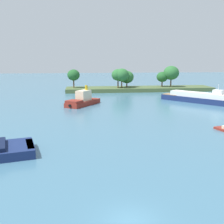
# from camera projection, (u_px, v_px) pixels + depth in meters

# --- Properties ---
(ground_plane) EXTENTS (400.00, 400.00, 0.00)m
(ground_plane) POSITION_uv_depth(u_px,v_px,m) (130.00, 221.00, 20.42)
(ground_plane) COLOR teal
(treeline_island) EXTENTS (53.39, 10.36, 9.01)m
(treeline_island) POSITION_uv_depth(u_px,v_px,m) (137.00, 83.00, 99.54)
(treeline_island) COLOR #4C6038
(treeline_island) RESTS_ON ground
(tugboat) EXTENTS (9.35, 11.30, 4.94)m
(tugboat) POSITION_uv_depth(u_px,v_px,m) (83.00, 100.00, 69.86)
(tugboat) COLOR maroon
(tugboat) RESTS_ON ground
(white_riverboat) EXTENTS (19.35, 21.49, 5.26)m
(white_riverboat) POSITION_uv_depth(u_px,v_px,m) (206.00, 99.00, 72.61)
(white_riverboat) COLOR navy
(white_riverboat) RESTS_ON ground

